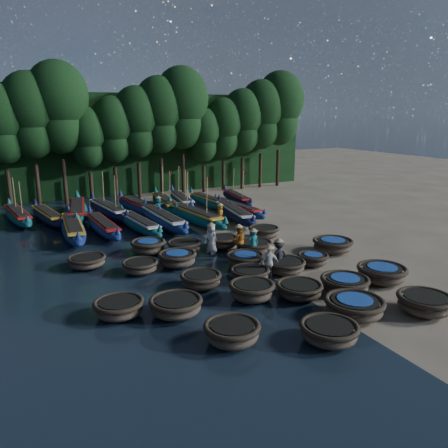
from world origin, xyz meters
name	(u,v)px	position (x,y,z in m)	size (l,w,h in m)	color
ground	(234,255)	(0.00, 0.00, 0.00)	(120.00, 120.00, 0.00)	gray
foliage_wall	(127,144)	(0.00, 23.50, 5.00)	(40.00, 3.00, 10.00)	black
coracle_1	(232,332)	(-4.82, -9.01, 0.45)	(2.43, 2.43, 0.78)	brown
coracle_2	(329,332)	(-1.61, -10.50, 0.41)	(2.18, 2.18, 0.72)	brown
coracle_3	(354,307)	(0.61, -9.39, 0.47)	(2.90, 2.90, 0.82)	brown
coracle_4	(425,303)	(3.48, -10.42, 0.47)	(2.54, 2.54, 0.82)	brown
coracle_5	(176,306)	(-5.84, -5.97, 0.43)	(2.23, 2.23, 0.76)	brown
coracle_6	(252,290)	(-2.29, -6.06, 0.47)	(2.25, 2.25, 0.83)	brown
coracle_7	(299,290)	(-0.24, -6.80, 0.40)	(2.12, 2.12, 0.70)	brown
coracle_8	(345,284)	(2.03, -7.23, 0.43)	(2.28, 2.28, 0.74)	brown
coracle_9	(382,273)	(4.50, -7.09, 0.48)	(2.72, 2.72, 0.83)	brown
coracle_10	(119,307)	(-7.97, -5.05, 0.42)	(2.41, 2.41, 0.73)	brown
coracle_11	(201,280)	(-3.75, -3.77, 0.42)	(2.24, 2.24, 0.74)	brown
coracle_12	(250,274)	(-1.22, -4.05, 0.38)	(2.33, 2.33, 0.66)	brown
coracle_13	(285,266)	(0.96, -3.88, 0.41)	(2.19, 2.19, 0.71)	brown
coracle_14	(313,259)	(2.98, -3.63, 0.39)	(2.06, 2.06, 0.67)	brown
coracle_15	(140,266)	(-5.78, -0.51, 0.38)	(2.24, 2.24, 0.67)	brown
coracle_16	(177,258)	(-3.70, -0.47, 0.47)	(2.41, 2.41, 0.81)	brown
coracle_17	(245,259)	(-0.38, -2.07, 0.42)	(2.25, 2.25, 0.72)	brown
coracle_18	(254,247)	(1.14, -0.40, 0.45)	(2.32, 2.32, 0.78)	brown
coracle_19	(333,245)	(5.54, -2.22, 0.46)	(2.77, 2.77, 0.80)	brown
coracle_20	(87,261)	(-8.11, 1.55, 0.37)	(2.48, 2.48, 0.65)	brown
coracle_21	(148,246)	(-4.45, 2.42, 0.47)	(2.25, 2.25, 0.81)	brown
coracle_22	(184,246)	(-2.49, 1.53, 0.43)	(2.27, 2.27, 0.76)	brown
coracle_23	(222,241)	(-0.04, 1.43, 0.44)	(2.24, 2.24, 0.76)	brown
coracle_24	(264,232)	(3.41, 2.14, 0.45)	(2.42, 2.42, 0.79)	brown
long_boat_2	(73,228)	(-7.85, 8.28, 0.56)	(1.97, 8.40, 1.48)	navy
long_boat_3	(103,226)	(-5.91, 8.23, 0.52)	(1.77, 7.69, 1.36)	navy
long_boat_4	(139,224)	(-3.47, 7.73, 0.50)	(2.03, 7.47, 1.32)	#0D494E
long_boat_5	(163,219)	(-1.59, 7.97, 0.57)	(1.80, 8.50, 1.50)	navy
long_boat_6	(195,216)	(0.87, 7.95, 0.59)	(2.57, 8.66, 3.70)	#0D494E
long_boat_7	(234,213)	(4.04, 7.55, 0.54)	(2.44, 7.95, 1.41)	#0E1034
long_boat_8	(238,209)	(5.14, 8.99, 0.49)	(2.08, 7.24, 1.28)	navy
long_boat_9	(18,216)	(-11.04, 14.32, 0.53)	(2.42, 7.72, 3.31)	#0D494E
long_boat_10	(48,216)	(-9.02, 13.22, 0.50)	(2.55, 7.42, 1.32)	#0E1034
long_boat_11	(77,211)	(-6.79, 13.67, 0.61)	(2.92, 8.96, 1.60)	#0D494E
long_boat_12	(108,210)	(-4.47, 13.10, 0.56)	(2.49, 8.18, 3.50)	#0E1034
long_boat_13	(138,207)	(-1.98, 13.15, 0.55)	(2.52, 8.21, 1.46)	navy
long_boat_14	(165,203)	(0.51, 13.68, 0.56)	(2.29, 8.26, 3.53)	#0D494E
long_boat_15	(181,200)	(2.28, 14.45, 0.54)	(2.48, 7.95, 3.41)	navy
long_boat_16	(209,202)	(4.30, 12.71, 0.51)	(1.86, 7.58, 1.34)	#0D494E
long_boat_17	(237,198)	(7.26, 13.18, 0.49)	(2.26, 7.23, 3.10)	#0E1034
fisherman_0	(211,238)	(-1.04, 0.87, 0.95)	(0.87, 1.03, 1.99)	silver
fisherman_1	(253,243)	(0.66, -1.14, 0.96)	(0.66, 0.52, 1.92)	#19656A
fisherman_2	(239,240)	(0.23, -0.20, 0.94)	(1.03, 0.89, 2.00)	#B26017
fisherman_3	(278,254)	(0.91, -3.35, 0.87)	(1.08, 0.62, 1.87)	black
fisherman_4	(269,261)	(-0.19, -4.16, 0.91)	(1.05, 0.60, 1.89)	silver
fisherman_5	(159,206)	(-0.80, 11.47, 0.82)	(1.47, 1.16, 1.76)	#19656A
fisherman_6	(220,213)	(2.57, 7.05, 0.82)	(0.78, 0.88, 1.70)	#B26017
tree_2	(1,123)	(-11.40, 20.00, 7.32)	(4.51, 4.51, 10.63)	black
tree_3	(30,114)	(-9.10, 20.00, 8.00)	(4.92, 4.92, 11.60)	black
tree_4	(58,106)	(-6.80, 20.00, 8.67)	(5.34, 5.34, 12.58)	black
tree_5	(88,137)	(-4.50, 20.00, 5.97)	(3.68, 3.68, 8.68)	black
tree_6	(113,129)	(-2.20, 20.00, 6.65)	(4.09, 4.09, 9.65)	black
tree_7	(137,121)	(0.10, 20.00, 7.32)	(4.51, 4.51, 10.63)	black
tree_8	(159,114)	(2.40, 20.00, 8.00)	(4.92, 4.92, 11.60)	black
tree_9	(182,107)	(4.70, 20.00, 8.67)	(5.34, 5.34, 12.58)	black
tree_10	(203,134)	(7.00, 20.00, 5.97)	(3.68, 3.68, 8.68)	black
tree_11	(223,127)	(9.30, 20.00, 6.65)	(4.09, 4.09, 9.65)	black
tree_12	(243,120)	(11.60, 20.00, 7.32)	(4.51, 4.51, 10.63)	black
tree_13	(261,114)	(13.90, 20.00, 8.00)	(4.92, 4.92, 11.60)	black
tree_14	(279,108)	(16.20, 20.00, 8.67)	(5.34, 5.34, 12.58)	black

